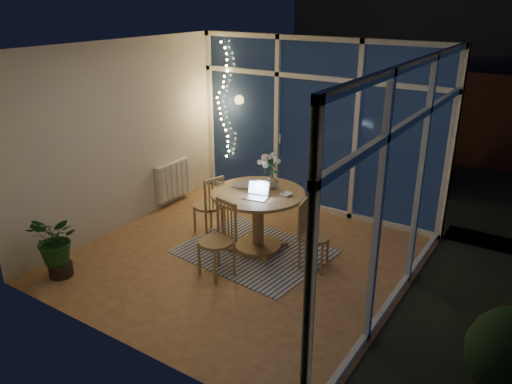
% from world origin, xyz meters
% --- Properties ---
extents(floor, '(4.00, 4.00, 0.00)m').
position_xyz_m(floor, '(0.00, 0.00, 0.00)').
color(floor, brown).
rests_on(floor, ground).
extents(ceiling, '(4.00, 4.00, 0.00)m').
position_xyz_m(ceiling, '(0.00, 0.00, 2.60)').
color(ceiling, silver).
rests_on(ceiling, wall_back).
extents(wall_back, '(4.00, 0.04, 2.60)m').
position_xyz_m(wall_back, '(0.00, 2.00, 1.30)').
color(wall_back, beige).
rests_on(wall_back, floor).
extents(wall_front, '(4.00, 0.04, 2.60)m').
position_xyz_m(wall_front, '(0.00, -2.00, 1.30)').
color(wall_front, beige).
rests_on(wall_front, floor).
extents(wall_left, '(0.04, 4.00, 2.60)m').
position_xyz_m(wall_left, '(-2.00, 0.00, 1.30)').
color(wall_left, beige).
rests_on(wall_left, floor).
extents(wall_right, '(0.04, 4.00, 2.60)m').
position_xyz_m(wall_right, '(2.00, 0.00, 1.30)').
color(wall_right, beige).
rests_on(wall_right, floor).
extents(window_wall_back, '(4.00, 0.10, 2.60)m').
position_xyz_m(window_wall_back, '(0.00, 1.96, 1.30)').
color(window_wall_back, silver).
rests_on(window_wall_back, floor).
extents(window_wall_right, '(0.10, 4.00, 2.60)m').
position_xyz_m(window_wall_right, '(1.96, 0.00, 1.30)').
color(window_wall_right, silver).
rests_on(window_wall_right, floor).
extents(radiator, '(0.10, 0.70, 0.58)m').
position_xyz_m(radiator, '(-1.94, 0.90, 0.40)').
color(radiator, silver).
rests_on(radiator, wall_left).
extents(fairy_lights, '(0.24, 0.10, 1.85)m').
position_xyz_m(fairy_lights, '(-1.65, 1.88, 1.52)').
color(fairy_lights, '#FFCC66').
rests_on(fairy_lights, window_wall_back).
extents(garden_patio, '(12.00, 6.00, 0.10)m').
position_xyz_m(garden_patio, '(0.50, 5.00, -0.06)').
color(garden_patio, black).
rests_on(garden_patio, ground).
extents(garden_fence, '(11.00, 0.08, 1.80)m').
position_xyz_m(garden_fence, '(0.00, 5.50, 0.90)').
color(garden_fence, '#3A2015').
rests_on(garden_fence, ground).
extents(neighbour_roof, '(7.00, 3.00, 2.20)m').
position_xyz_m(neighbour_roof, '(0.30, 8.50, 2.20)').
color(neighbour_roof, '#363A41').
rests_on(neighbour_roof, ground).
extents(garden_shrubs, '(0.90, 0.90, 0.90)m').
position_xyz_m(garden_shrubs, '(-0.80, 3.40, 0.45)').
color(garden_shrubs, black).
rests_on(garden_shrubs, ground).
extents(rug, '(1.93, 1.61, 0.01)m').
position_xyz_m(rug, '(0.04, 0.22, 0.01)').
color(rug, beige).
rests_on(rug, floor).
extents(dining_table, '(1.30, 1.30, 0.81)m').
position_xyz_m(dining_table, '(0.04, 0.32, 0.41)').
color(dining_table, '#9B7546').
rests_on(dining_table, floor).
extents(chair_left, '(0.51, 0.51, 0.89)m').
position_xyz_m(chair_left, '(-0.79, 0.33, 0.44)').
color(chair_left, '#9B7546').
rests_on(chair_left, floor).
extents(chair_right, '(0.48, 0.48, 0.88)m').
position_xyz_m(chair_right, '(0.86, 0.30, 0.44)').
color(chair_right, '#9B7546').
rests_on(chair_right, floor).
extents(chair_front, '(0.52, 0.52, 0.94)m').
position_xyz_m(chair_front, '(-0.02, -0.50, 0.47)').
color(chair_front, '#9B7546').
rests_on(chair_front, floor).
extents(laptop, '(0.34, 0.31, 0.21)m').
position_xyz_m(laptop, '(0.12, 0.14, 0.92)').
color(laptop, silver).
rests_on(laptop, dining_table).
extents(flower_vase, '(0.22, 0.22, 0.21)m').
position_xyz_m(flower_vase, '(0.11, 0.52, 0.92)').
color(flower_vase, white).
rests_on(flower_vase, dining_table).
extents(bowl, '(0.17, 0.17, 0.04)m').
position_xyz_m(bowl, '(0.40, 0.40, 0.83)').
color(bowl, silver).
rests_on(bowl, dining_table).
extents(newspapers, '(0.40, 0.34, 0.02)m').
position_xyz_m(newspapers, '(-0.18, 0.42, 0.82)').
color(newspapers, '#BBB8B2').
rests_on(newspapers, dining_table).
extents(phone, '(0.11, 0.08, 0.01)m').
position_xyz_m(phone, '(0.11, 0.29, 0.82)').
color(phone, black).
rests_on(phone, dining_table).
extents(potted_plant, '(0.54, 0.47, 0.76)m').
position_xyz_m(potted_plant, '(-1.57, -1.52, 0.38)').
color(potted_plant, '#174218').
rests_on(potted_plant, floor).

